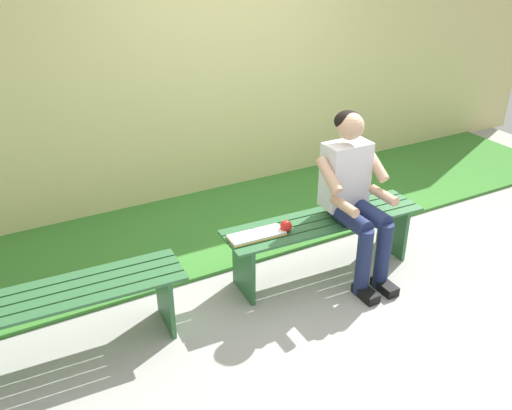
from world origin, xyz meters
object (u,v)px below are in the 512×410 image
object	(u,v)px
apple	(286,226)
book_open	(257,235)
bench_near	(324,232)
bench_far	(66,308)
person_seated	(354,191)

from	to	relation	value
apple	book_open	xyz separation A→B (m)	(0.22, -0.04, -0.03)
bench_near	book_open	bearing A→B (deg)	-1.67
bench_far	person_seated	world-z (taller)	person_seated
bench_near	bench_far	distance (m)	1.91
bench_near	apple	xyz separation A→B (m)	(0.35, 0.02, 0.16)
bench_near	bench_far	bearing A→B (deg)	0.00
bench_far	person_seated	xyz separation A→B (m)	(-2.09, 0.10, 0.36)
bench_far	book_open	bearing A→B (deg)	-179.28
bench_near	person_seated	distance (m)	0.41
person_seated	bench_far	bearing A→B (deg)	-2.79
bench_far	book_open	xyz separation A→B (m)	(-1.34, -0.02, 0.13)
person_seated	book_open	size ratio (longest dim) A/B	3.04
book_open	bench_near	bearing A→B (deg)	-178.98
apple	person_seated	bearing A→B (deg)	171.30
book_open	bench_far	bearing A→B (deg)	3.40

